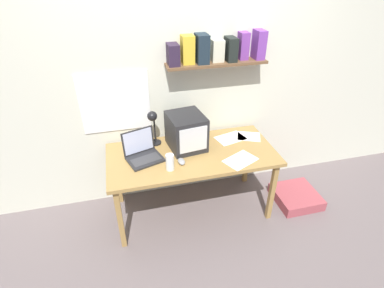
# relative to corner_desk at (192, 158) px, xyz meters

# --- Properties ---
(ground_plane) EXTENTS (12.00, 12.00, 0.00)m
(ground_plane) POSITION_rel_corner_desk_xyz_m (0.00, 0.00, -0.64)
(ground_plane) COLOR #695D5E
(back_wall) EXTENTS (5.60, 0.24, 2.60)m
(back_wall) POSITION_rel_corner_desk_xyz_m (0.01, 0.42, 0.66)
(back_wall) COLOR beige
(back_wall) RESTS_ON ground_plane
(corner_desk) EXTENTS (1.56, 0.73, 0.70)m
(corner_desk) POSITION_rel_corner_desk_xyz_m (0.00, 0.00, 0.00)
(corner_desk) COLOR #9F7A41
(corner_desk) RESTS_ON ground_plane
(crt_monitor) EXTENTS (0.36, 0.39, 0.33)m
(crt_monitor) POSITION_rel_corner_desk_xyz_m (-0.02, 0.12, 0.23)
(crt_monitor) COLOR #232326
(crt_monitor) RESTS_ON corner_desk
(laptop) EXTENTS (0.37, 0.34, 0.25)m
(laptop) POSITION_rel_corner_desk_xyz_m (-0.45, 0.04, 0.12)
(laptop) COLOR #232326
(laptop) RESTS_ON corner_desk
(desk_lamp) EXTENTS (0.12, 0.15, 0.37)m
(desk_lamp) POSITION_rel_corner_desk_xyz_m (-0.32, 0.22, 0.32)
(desk_lamp) COLOR black
(desk_lamp) RESTS_ON corner_desk
(juice_glass) EXTENTS (0.07, 0.07, 0.15)m
(juice_glass) POSITION_rel_corner_desk_xyz_m (-0.24, -0.20, 0.13)
(juice_glass) COLOR white
(juice_glass) RESTS_ON corner_desk
(computer_mouse) EXTENTS (0.07, 0.11, 0.03)m
(computer_mouse) POSITION_rel_corner_desk_xyz_m (-0.13, -0.13, 0.08)
(computer_mouse) COLOR gray
(computer_mouse) RESTS_ON corner_desk
(printed_handout) EXTENTS (0.32, 0.26, 0.00)m
(printed_handout) POSITION_rel_corner_desk_xyz_m (0.44, 0.16, 0.06)
(printed_handout) COLOR white
(printed_handout) RESTS_ON corner_desk
(open_notebook) EXTENTS (0.34, 0.30, 0.00)m
(open_notebook) POSITION_rel_corner_desk_xyz_m (0.39, -0.22, 0.06)
(open_notebook) COLOR white
(open_notebook) RESTS_ON corner_desk
(loose_paper_near_monitor) EXTENTS (0.28, 0.26, 0.00)m
(loose_paper_near_monitor) POSITION_rel_corner_desk_xyz_m (0.64, 0.15, 0.06)
(loose_paper_near_monitor) COLOR white
(loose_paper_near_monitor) RESTS_ON corner_desk
(floor_cushion) EXTENTS (0.44, 0.44, 0.11)m
(floor_cushion) POSITION_rel_corner_desk_xyz_m (1.12, -0.16, -0.59)
(floor_cushion) COLOR #A3454E
(floor_cushion) RESTS_ON ground_plane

